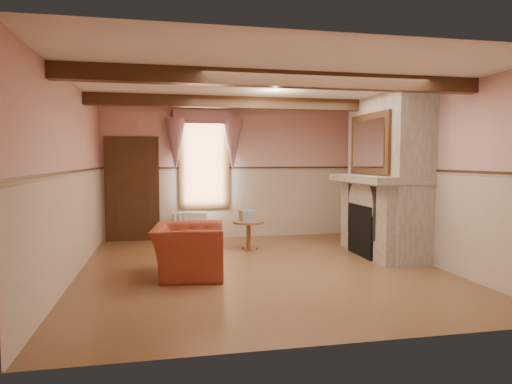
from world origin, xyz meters
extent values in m
cube|color=brown|center=(0.00, 0.00, 0.00)|extent=(5.50, 6.00, 0.01)
cube|color=silver|center=(0.00, 0.00, 2.80)|extent=(5.50, 6.00, 0.01)
cube|color=#D19891|center=(0.00, 3.00, 1.40)|extent=(5.50, 0.02, 2.80)
cube|color=#D19891|center=(0.00, -3.00, 1.40)|extent=(5.50, 0.02, 2.80)
cube|color=#D19891|center=(-2.75, 0.00, 1.40)|extent=(0.02, 6.00, 2.80)
cube|color=#D19891|center=(2.75, 0.00, 1.40)|extent=(0.02, 6.00, 2.80)
cube|color=black|center=(2.00, 0.60, 0.45)|extent=(0.20, 0.95, 0.90)
imported|color=maroon|center=(-1.12, -0.22, 0.37)|extent=(1.12, 1.25, 0.74)
cylinder|color=brown|center=(0.08, 1.45, 0.28)|extent=(0.66, 0.66, 0.55)
cube|color=#B7AD8C|center=(0.06, 1.46, 0.65)|extent=(0.28, 0.34, 0.20)
cube|color=white|center=(-0.94, 2.70, 0.30)|extent=(0.72, 0.34, 0.60)
imported|color=brown|center=(2.24, 0.37, 1.46)|extent=(0.36, 0.36, 0.09)
cube|color=black|center=(2.24, 1.40, 1.52)|extent=(0.14, 0.24, 0.20)
cylinder|color=#BD7E35|center=(2.24, 0.84, 1.56)|extent=(0.11, 0.11, 0.28)
cylinder|color=#B32216|center=(2.24, 0.00, 1.50)|extent=(0.06, 0.06, 0.16)
cylinder|color=gold|center=(2.24, 0.04, 1.48)|extent=(0.06, 0.06, 0.12)
cube|color=gray|center=(2.42, 0.60, 1.40)|extent=(0.85, 2.00, 2.80)
cube|color=gray|center=(2.24, 0.60, 1.36)|extent=(1.05, 2.05, 0.12)
cube|color=silver|center=(2.06, 0.60, 1.97)|extent=(0.06, 1.44, 1.04)
cube|color=black|center=(-2.10, 2.94, 1.05)|extent=(1.10, 0.10, 2.10)
cube|color=white|center=(-0.60, 2.97, 1.65)|extent=(1.06, 0.08, 2.02)
cube|color=gray|center=(-0.60, 2.88, 2.25)|extent=(1.30, 0.14, 1.40)
cube|color=black|center=(0.00, -1.20, 2.70)|extent=(5.50, 0.18, 0.20)
cube|color=black|center=(0.00, 1.20, 2.70)|extent=(5.50, 0.18, 0.20)
camera|label=1|loc=(-1.48, -6.83, 1.68)|focal=32.00mm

